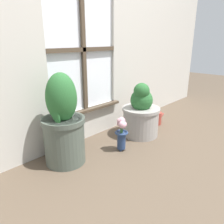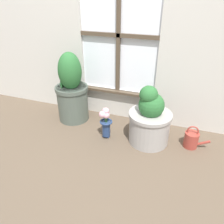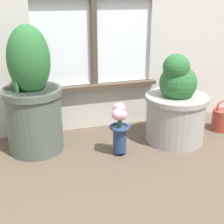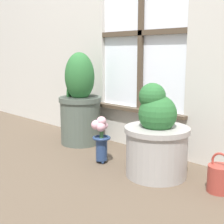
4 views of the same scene
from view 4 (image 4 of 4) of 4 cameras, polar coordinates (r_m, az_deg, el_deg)
The scene contains 5 objects.
ground_plane at distance 2.01m, azimuth -4.19°, elevation -9.55°, with size 10.00×10.00×0.00m, color brown.
potted_plant_left at distance 2.41m, azimuth -5.85°, elevation 1.37°, with size 0.32×0.32×0.70m.
potted_plant_right at distance 1.79m, azimuth 8.15°, elevation -4.85°, with size 0.37×0.37×0.53m.
flower_vase at distance 1.99m, azimuth -2.04°, elevation -4.46°, with size 0.12×0.12×0.30m.
watering_can at distance 1.70m, azimuth 19.10°, elevation -11.34°, with size 0.22×0.12×0.21m.
Camera 4 is at (1.41, -1.25, 0.70)m, focal length 50.00 mm.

